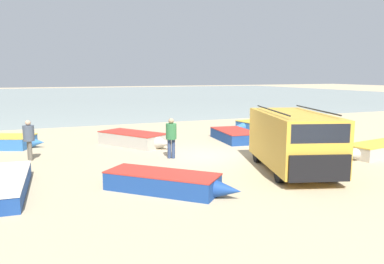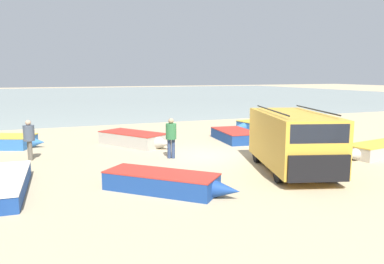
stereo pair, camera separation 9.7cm
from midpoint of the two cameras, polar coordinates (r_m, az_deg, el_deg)
name	(u,v)px [view 1 (the left image)]	position (r m, az deg, el deg)	size (l,w,h in m)	color
ground_plane	(205,157)	(16.37, 1.82, -3.77)	(200.00, 200.00, 0.00)	tan
sea_water	(79,96)	(66.98, -16.88, 5.33)	(120.00, 80.00, 0.01)	#99A89E
parked_van	(293,139)	(14.22, 14.95, -1.08)	(3.47, 5.25, 2.29)	gold
fishing_rowboat_0	(234,135)	(20.50, 6.25, -0.46)	(1.98, 3.98, 0.57)	navy
fishing_rowboat_1	(268,125)	(24.71, 11.33, 1.08)	(5.31, 2.14, 0.64)	#2D66AD
fishing_rowboat_2	(1,142)	(20.53, -27.17, -1.34)	(3.90, 2.77, 0.59)	#2D66AD
fishing_rowboat_3	(167,182)	(11.54, -4.13, -7.65)	(3.66, 3.60, 0.58)	navy
fishing_rowboat_4	(135,139)	(19.13, -8.90, -1.05)	(3.17, 4.11, 0.65)	#ADA89E
fishing_rowboat_6	(375,150)	(18.19, 25.99, -2.47)	(3.84, 1.81, 0.58)	#ADA89E
fisherman_0	(171,134)	(15.87, -3.36, -0.38)	(0.45, 0.45, 1.73)	navy
fisherman_1	(29,136)	(16.93, -23.77, -0.61)	(0.44, 0.44, 1.69)	#5B564C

